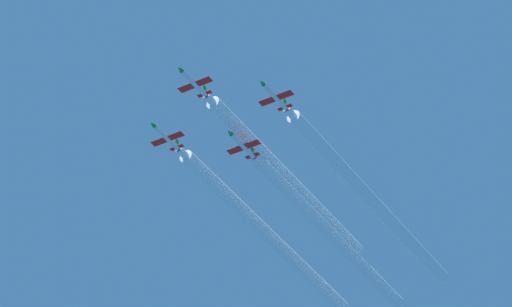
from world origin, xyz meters
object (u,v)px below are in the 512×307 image
object	(u,v)px
jet_left_wingman	(274,96)
jet_right_wingman	(166,137)
jet_lead	(193,82)
jet_slot	(242,145)

from	to	relation	value
jet_left_wingman	jet_right_wingman	world-z (taller)	jet_right_wingman
jet_lead	jet_slot	bearing A→B (deg)	-91.93
jet_lead	jet_slot	xyz separation A→B (m)	(-0.59, -17.63, -4.11)
jet_right_wingman	jet_left_wingman	bearing A→B (deg)	179.05
jet_slot	jet_lead	bearing A→B (deg)	88.07
jet_slot	jet_right_wingman	bearing A→B (deg)	30.98
jet_lead	jet_left_wingman	bearing A→B (deg)	-144.73
jet_right_wingman	jet_lead	bearing A→B (deg)	142.72
jet_lead	jet_right_wingman	distance (m)	16.07
jet_lead	jet_right_wingman	bearing A→B (deg)	-37.28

